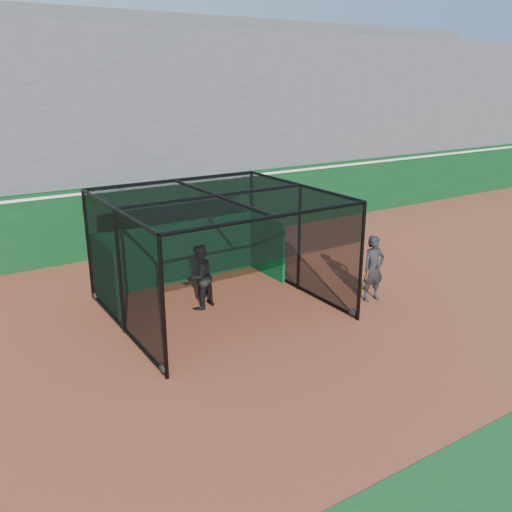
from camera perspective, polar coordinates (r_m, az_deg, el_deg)
ground at (r=13.60m, az=3.62°, el=-8.05°), size 120.00×120.00×0.00m
outfield_wall at (r=20.24m, az=-10.64°, el=4.43°), size 50.00×0.50×2.50m
grandstand at (r=23.28m, az=-14.76°, el=13.89°), size 50.00×7.85×8.95m
batting_cage at (r=14.41m, az=-4.05°, el=0.22°), size 5.47×5.30×3.14m
batter at (r=14.72m, az=-5.98°, el=-2.19°), size 1.07×0.96×1.80m
on_deck_player at (r=15.50m, az=12.26°, el=-1.30°), size 0.73×0.52×1.88m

